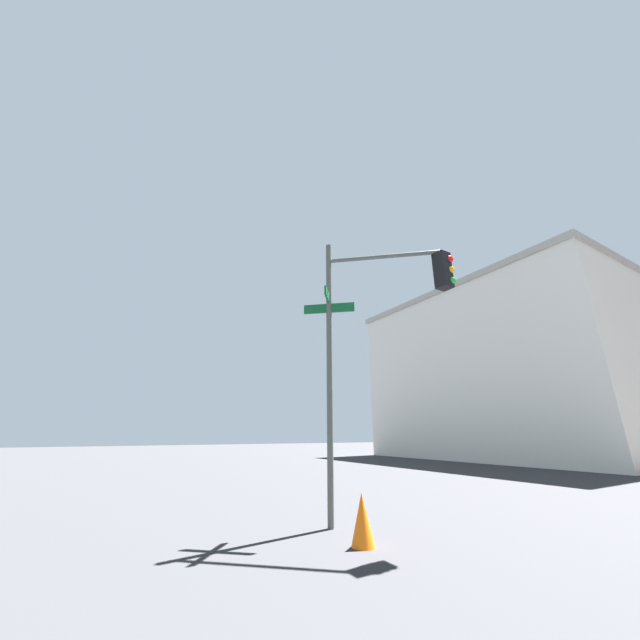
{
  "coord_description": "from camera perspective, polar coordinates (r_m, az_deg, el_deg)",
  "views": [
    {
      "loc": [
        -1.41,
        -10.68,
        1.61
      ],
      "look_at": [
        -6.9,
        -7.45,
        3.72
      ],
      "focal_mm": 19.36,
      "sensor_mm": 36.0,
      "label": 1
    }
  ],
  "objects": [
    {
      "name": "building_stucco",
      "position": [
        32.58,
        32.12,
        -8.33
      ],
      "size": [
        16.98,
        20.26,
        11.4
      ],
      "color": "silver",
      "rests_on": "ground_plane"
    },
    {
      "name": "traffic_signal_near",
      "position": [
        7.34,
        10.14,
        1.33
      ],
      "size": [
        2.16,
        2.48,
        5.73
      ],
      "color": "#474C47",
      "rests_on": "ground_plane"
    },
    {
      "name": "traffic_cone",
      "position": [
        6.11,
        7.01,
        -29.86
      ],
      "size": [
        0.36,
        0.36,
        0.74
      ],
      "primitive_type": "cone",
      "color": "orange",
      "rests_on": "ground_plane"
    }
  ]
}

